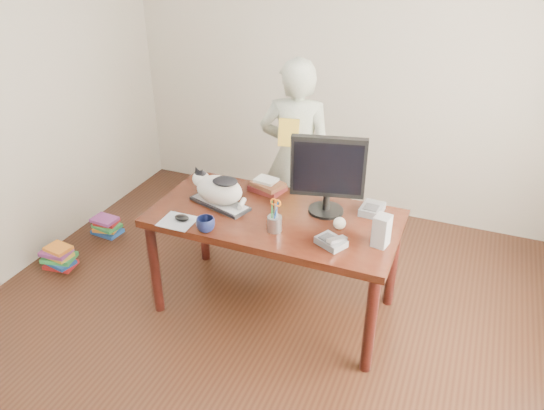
{
  "coord_description": "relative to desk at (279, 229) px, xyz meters",
  "views": [
    {
      "loc": [
        1.1,
        -2.14,
        2.48
      ],
      "look_at": [
        0.0,
        0.55,
        0.85
      ],
      "focal_mm": 35.0,
      "sensor_mm": 36.0,
      "label": 1
    }
  ],
  "objects": [
    {
      "name": "pen_cup",
      "position": [
        0.07,
        -0.26,
        0.21
      ],
      "size": [
        0.11,
        0.11,
        0.23
      ],
      "rotation": [
        0.0,
        0.0,
        -0.21
      ],
      "color": "#9B9BA1",
      "rests_on": "desk"
    },
    {
      "name": "person",
      "position": [
        -0.16,
        0.76,
        0.18
      ],
      "size": [
        0.63,
        0.48,
        1.57
      ],
      "primitive_type": "imported",
      "rotation": [
        0.0,
        0.0,
        3.33
      ],
      "color": "silver",
      "rests_on": "ground"
    },
    {
      "name": "held_book",
      "position": [
        -0.16,
        0.59,
        0.45
      ],
      "size": [
        0.16,
        0.11,
        0.21
      ],
      "rotation": [
        0.0,
        0.0,
        0.19
      ],
      "color": "gold",
      "rests_on": "person"
    },
    {
      "name": "coffee_mug",
      "position": [
        -0.32,
        -0.42,
        0.19
      ],
      "size": [
        0.16,
        0.16,
        0.09
      ],
      "primitive_type": "imported",
      "rotation": [
        0.0,
        0.0,
        0.67
      ],
      "color": "black",
      "rests_on": "desk"
    },
    {
      "name": "book_stack",
      "position": [
        -0.18,
        0.22,
        0.19
      ],
      "size": [
        0.27,
        0.23,
        0.09
      ],
      "rotation": [
        0.0,
        0.0,
        -0.28
      ],
      "color": "#491313",
      "rests_on": "desk"
    },
    {
      "name": "calculator",
      "position": [
        0.57,
        0.19,
        0.17
      ],
      "size": [
        0.15,
        0.19,
        0.05
      ],
      "rotation": [
        0.0,
        0.0,
        -0.06
      ],
      "color": "slate",
      "rests_on": "desk"
    },
    {
      "name": "baseball",
      "position": [
        0.43,
        -0.08,
        0.19
      ],
      "size": [
        0.08,
        0.08,
        0.08
      ],
      "rotation": [
        0.0,
        0.0,
        -0.27
      ],
      "color": "white",
      "rests_on": "desk"
    },
    {
      "name": "book_pile_b",
      "position": [
        -1.72,
        0.27,
        -0.53
      ],
      "size": [
        0.26,
        0.2,
        0.15
      ],
      "color": "navy",
      "rests_on": "ground"
    },
    {
      "name": "desk",
      "position": [
        0.0,
        0.0,
        0.0
      ],
      "size": [
        1.6,
        0.8,
        0.75
      ],
      "color": "black",
      "rests_on": "ground"
    },
    {
      "name": "mouse",
      "position": [
        -0.52,
        -0.37,
        0.17
      ],
      "size": [
        0.1,
        0.06,
        0.04
      ],
      "rotation": [
        0.0,
        0.0,
        0.01
      ],
      "color": "black",
      "rests_on": "mousepad"
    },
    {
      "name": "mousepad",
      "position": [
        -0.54,
        -0.39,
        0.15
      ],
      "size": [
        0.22,
        0.2,
        0.0
      ],
      "rotation": [
        0.0,
        0.0,
        0.01
      ],
      "color": "#B5BBC2",
      "rests_on": "desk"
    },
    {
      "name": "book_pile_a",
      "position": [
        -1.75,
        -0.28,
        -0.51
      ],
      "size": [
        0.27,
        0.22,
        0.18
      ],
      "color": "#B0191A",
      "rests_on": "ground"
    },
    {
      "name": "keyboard",
      "position": [
        -0.39,
        -0.09,
        0.16
      ],
      "size": [
        0.45,
        0.28,
        0.03
      ],
      "rotation": [
        0.0,
        0.0,
        -0.31
      ],
      "color": "black",
      "rests_on": "desk"
    },
    {
      "name": "phone",
      "position": [
        0.44,
        -0.28,
        0.17
      ],
      "size": [
        0.2,
        0.18,
        0.08
      ],
      "rotation": [
        0.0,
        0.0,
        -0.48
      ],
      "color": "slate",
      "rests_on": "desk"
    },
    {
      "name": "monitor",
      "position": [
        0.3,
        0.07,
        0.45
      ],
      "size": [
        0.47,
        0.28,
        0.53
      ],
      "rotation": [
        0.0,
        0.0,
        0.23
      ],
      "color": "black",
      "rests_on": "desk"
    },
    {
      "name": "speaker",
      "position": [
        0.7,
        -0.17,
        0.25
      ],
      "size": [
        0.1,
        0.11,
        0.19
      ],
      "rotation": [
        0.0,
        0.0,
        -0.19
      ],
      "color": "#949496",
      "rests_on": "desk"
    },
    {
      "name": "cat",
      "position": [
        -0.4,
        -0.09,
        0.27
      ],
      "size": [
        0.41,
        0.28,
        0.24
      ],
      "rotation": [
        0.0,
        0.0,
        -0.31
      ],
      "color": "silver",
      "rests_on": "keyboard"
    },
    {
      "name": "room",
      "position": [
        0.0,
        -0.68,
        0.75
      ],
      "size": [
        4.5,
        4.5,
        4.5
      ],
      "color": "black",
      "rests_on": "ground"
    }
  ]
}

